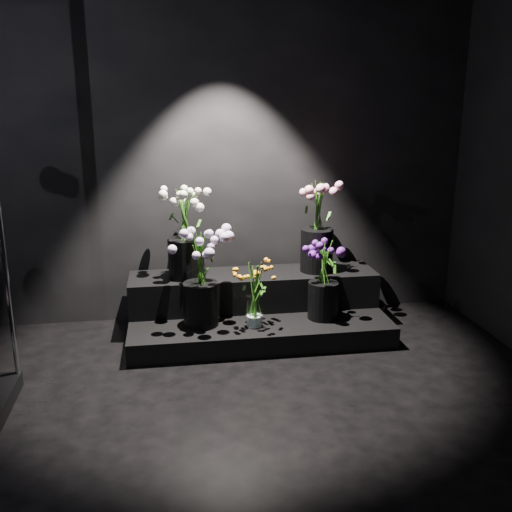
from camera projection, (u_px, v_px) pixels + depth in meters
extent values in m
plane|color=black|center=(264.00, 453.00, 2.94)|extent=(4.00, 4.00, 0.00)
plane|color=black|center=(222.00, 147.00, 4.47)|extent=(4.00, 0.00, 4.00)
cube|color=black|center=(258.00, 325.00, 4.39)|extent=(1.95, 0.86, 0.16)
cube|color=black|center=(254.00, 289.00, 4.54)|extent=(1.95, 0.43, 0.27)
cylinder|color=white|center=(254.00, 311.00, 4.13)|extent=(0.12, 0.12, 0.24)
cylinder|color=black|center=(201.00, 304.00, 4.14)|extent=(0.25, 0.25, 0.32)
cylinder|color=black|center=(323.00, 300.00, 4.28)|extent=(0.23, 0.23, 0.28)
cylinder|color=black|center=(186.00, 258.00, 4.36)|extent=(0.28, 0.28, 0.31)
cylinder|color=black|center=(317.00, 250.00, 4.52)|extent=(0.26, 0.26, 0.34)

